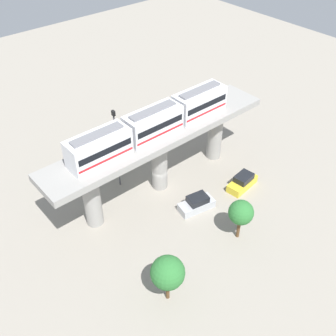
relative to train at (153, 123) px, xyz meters
The scene contains 9 objects.
ground_plane 9.56m from the train, 90.00° to the left, with size 120.00×120.00×0.00m, color gray.
viaduct 3.60m from the train, 90.00° to the left, with size 5.20×28.85×7.99m.
train is the anchor object (origin of this frame).
parked_car_yellow 13.91m from the train, 51.45° to the left, with size 2.30×4.39×1.76m.
parked_car_silver 10.65m from the train, 14.60° to the left, with size 2.57×4.47×1.76m.
tree_near_viaduct 10.27m from the train, 166.98° to the right, with size 3.17×3.17×5.48m.
tree_mid_lot 16.37m from the train, 34.51° to the right, with size 3.14×3.14×5.34m.
tree_far_corner 13.34m from the train, ahead, with size 2.66×2.66×4.95m.
signal_post 5.74m from the train, 140.78° to the right, with size 0.44×0.28×10.59m.
Camera 1 is at (29.16, -23.56, 33.25)m, focal length 43.14 mm.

